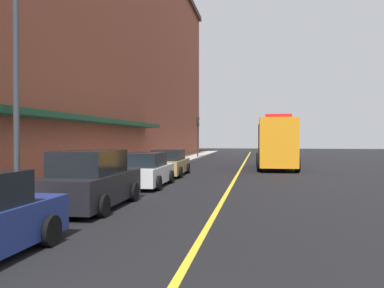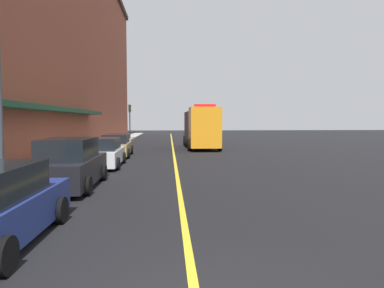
% 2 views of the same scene
% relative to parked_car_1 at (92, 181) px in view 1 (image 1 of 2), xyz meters
% --- Properties ---
extents(ground_plane, '(112.00, 112.00, 0.00)m').
position_rel_parked_car_1_xyz_m(ground_plane, '(3.96, 16.20, -0.85)').
color(ground_plane, black).
extents(sidewalk_left, '(2.40, 70.00, 0.15)m').
position_rel_parked_car_1_xyz_m(sidewalk_left, '(-2.24, 16.20, -0.78)').
color(sidewalk_left, '#9E9B93').
rests_on(sidewalk_left, ground).
extents(lane_center_stripe, '(0.16, 70.00, 0.01)m').
position_rel_parked_car_1_xyz_m(lane_center_stripe, '(3.96, 16.20, -0.85)').
color(lane_center_stripe, gold).
rests_on(lane_center_stripe, ground).
extents(brick_building_left, '(9.60, 64.00, 19.79)m').
position_rel_parked_car_1_xyz_m(brick_building_left, '(-7.66, 15.19, 9.05)').
color(brick_building_left, brown).
rests_on(brick_building_left, ground).
extents(parked_car_1, '(2.07, 4.74, 1.83)m').
position_rel_parked_car_1_xyz_m(parked_car_1, '(0.00, 0.00, 0.00)').
color(parked_car_1, black).
rests_on(parked_car_1, ground).
extents(parked_car_2, '(2.20, 4.56, 1.55)m').
position_rel_parked_car_1_xyz_m(parked_car_2, '(0.07, 5.77, -0.12)').
color(parked_car_2, silver).
rests_on(parked_car_2, ground).
extents(parked_car_3, '(2.10, 4.92, 1.53)m').
position_rel_parked_car_1_xyz_m(parked_car_3, '(0.02, 11.20, -0.12)').
color(parked_car_3, '#A5844C').
rests_on(parked_car_3, ground).
extents(utility_truck, '(2.83, 8.70, 3.75)m').
position_rel_parked_car_1_xyz_m(utility_truck, '(6.43, 17.91, 0.94)').
color(utility_truck, orange).
rests_on(utility_truck, ground).
extents(parking_meter_0, '(0.14, 0.18, 1.33)m').
position_rel_parked_car_1_xyz_m(parking_meter_0, '(-1.39, 5.04, 0.21)').
color(parking_meter_0, '#4C4C51').
rests_on(parking_meter_0, sidewalk_left).
extents(parking_meter_1, '(0.14, 0.18, 1.33)m').
position_rel_parked_car_1_xyz_m(parking_meter_1, '(-1.39, 4.64, 0.21)').
color(parking_meter_1, '#4C4C51').
rests_on(parking_meter_1, sidewalk_left).
extents(street_lamp_left, '(0.44, 0.44, 6.94)m').
position_rel_parked_car_1_xyz_m(street_lamp_left, '(-1.99, -0.92, 3.55)').
color(street_lamp_left, '#33383D').
rests_on(street_lamp_left, sidewalk_left).
extents(traffic_light_near, '(0.38, 0.36, 4.30)m').
position_rel_parked_car_1_xyz_m(traffic_light_near, '(-1.33, 31.78, 2.30)').
color(traffic_light_near, '#232326').
rests_on(traffic_light_near, sidewalk_left).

